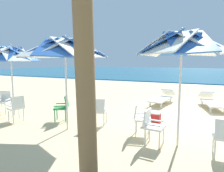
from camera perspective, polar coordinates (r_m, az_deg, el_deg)
ground_plane at (r=8.29m, az=23.13°, el=-7.62°), size 80.00×80.00×0.00m
sea at (r=36.49m, az=24.35°, el=3.54°), size 80.00×36.00×0.10m
surf_foam at (r=18.25m, az=23.99°, el=0.25°), size 80.00×0.70×0.01m
beach_umbrella_0 at (r=4.93m, az=19.14°, el=10.92°), size 2.18×2.18×2.79m
plastic_chair_0 at (r=5.09m, az=11.22°, el=-10.65°), size 0.50×0.47×0.87m
plastic_chair_1 at (r=5.69m, az=8.02°, el=-8.64°), size 0.56×0.54×0.87m
beach_umbrella_1 at (r=5.96m, az=-13.12°, el=10.20°), size 2.59×2.59×2.76m
plastic_chair_3 at (r=6.40m, az=-3.66°, el=-6.77°), size 0.53×0.56×0.87m
plastic_chair_4 at (r=7.08m, az=-13.74°, el=-5.60°), size 0.61×0.60×0.87m
beach_umbrella_2 at (r=8.22m, az=-26.78°, el=7.87°), size 2.04×2.04×2.64m
plastic_chair_6 at (r=7.54m, az=-25.42°, el=-5.32°), size 0.57×0.55×0.87m
plastic_chair_7 at (r=8.94m, az=-28.23°, el=-3.60°), size 0.57×0.59×0.87m
sun_lounger_1 at (r=9.73m, az=26.29°, el=-3.94°), size 1.12×2.23×0.62m
sun_lounger_2 at (r=9.82m, az=14.04°, el=-3.29°), size 0.95×2.22×0.62m
cooler_box at (r=6.74m, az=11.45°, el=-8.79°), size 0.50×0.34×0.40m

